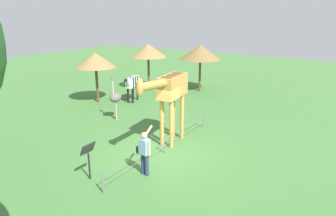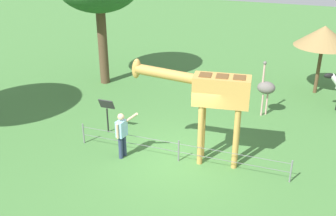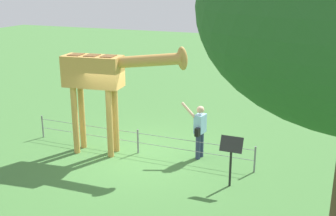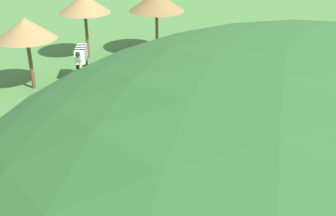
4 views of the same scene
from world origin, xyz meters
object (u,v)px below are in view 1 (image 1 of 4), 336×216
at_px(visitor, 144,151).
at_px(zebra, 132,83).
at_px(ostrich, 115,98).
at_px(shade_hut_near, 148,51).
at_px(shade_hut_far, 200,52).
at_px(shade_hut_aside, 95,60).
at_px(giraffe, 169,92).
at_px(info_sign, 88,153).

height_order(visitor, zebra, visitor).
bearing_deg(ostrich, shade_hut_near, -158.92).
distance_m(zebra, shade_hut_near, 3.67).
bearing_deg(shade_hut_far, zebra, -26.51).
bearing_deg(visitor, zebra, -138.72).
distance_m(ostrich, shade_hut_aside, 3.99).
bearing_deg(shade_hut_aside, shade_hut_near, 170.21).
xyz_separation_m(zebra, shade_hut_far, (-4.67, 2.33, 1.58)).
relative_size(zebra, shade_hut_far, 0.56).
bearing_deg(shade_hut_near, giraffe, 40.89).
bearing_deg(shade_hut_far, shade_hut_aside, -34.54).
height_order(ostrich, info_sign, ostrich).
height_order(giraffe, shade_hut_far, giraffe).
xyz_separation_m(shade_hut_near, shade_hut_aside, (4.40, -0.76, -0.17)).
relative_size(visitor, info_sign, 1.26).
height_order(visitor, shade_hut_aside, shade_hut_aside).
distance_m(giraffe, visitor, 3.15).
bearing_deg(shade_hut_far, shade_hut_near, -65.31).
xyz_separation_m(shade_hut_far, shade_hut_aside, (5.92, -4.08, -0.13)).
bearing_deg(visitor, info_sign, -47.41).
bearing_deg(shade_hut_far, visitor, 18.40).
relative_size(zebra, ostrich, 0.81).
xyz_separation_m(visitor, shade_hut_far, (-11.78, -3.92, 1.84)).
distance_m(giraffe, shade_hut_far, 9.62).
bearing_deg(giraffe, visitor, 14.68).
bearing_deg(ostrich, info_sign, 33.25).
distance_m(zebra, info_sign, 9.70).
xyz_separation_m(giraffe, ostrich, (-1.23, -4.09, -1.14)).
relative_size(shade_hut_near, shade_hut_far, 1.00).
height_order(ostrich, shade_hut_far, shade_hut_far).
bearing_deg(info_sign, ostrich, -146.75).
bearing_deg(shade_hut_far, info_sign, 10.99).
xyz_separation_m(visitor, zebra, (-7.12, -6.25, 0.26)).
distance_m(shade_hut_near, info_sign, 13.06).
relative_size(shade_hut_aside, info_sign, 2.33).
height_order(visitor, ostrich, ostrich).
relative_size(visitor, shade_hut_far, 0.51).
bearing_deg(zebra, shade_hut_aside, -54.30).
xyz_separation_m(giraffe, shade_hut_aside, (-3.14, -7.28, 0.30)).
xyz_separation_m(zebra, shade_hut_near, (-3.14, -0.99, 1.63)).
relative_size(visitor, ostrich, 0.74).
distance_m(shade_hut_aside, info_sign, 9.87).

